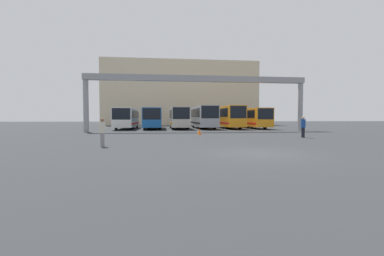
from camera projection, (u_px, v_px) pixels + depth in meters
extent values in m
plane|color=#2D3033|center=(258.00, 153.00, 11.94)|extent=(200.00, 200.00, 0.00)
cube|color=beige|center=(180.00, 95.00, 61.51)|extent=(34.74, 12.00, 14.34)
cylinder|color=gray|center=(86.00, 106.00, 29.63)|extent=(0.60, 0.60, 6.03)
cylinder|color=gray|center=(300.00, 107.00, 32.74)|extent=(0.60, 0.60, 6.03)
cube|color=gray|center=(199.00, 79.00, 31.05)|extent=(26.91, 0.80, 0.70)
cube|color=silver|center=(127.00, 118.00, 38.40)|extent=(2.50, 11.91, 2.63)
cube|color=black|center=(121.00, 114.00, 32.49)|extent=(2.30, 0.06, 1.47)
cube|color=black|center=(127.00, 114.00, 38.38)|extent=(2.53, 10.12, 1.10)
cube|color=red|center=(127.00, 123.00, 38.43)|extent=(2.53, 11.31, 0.24)
cylinder|color=black|center=(116.00, 126.00, 35.01)|extent=(0.28, 0.98, 0.98)
cylinder|color=black|center=(132.00, 126.00, 35.26)|extent=(0.28, 0.98, 0.98)
cylinder|color=black|center=(123.00, 125.00, 41.62)|extent=(0.28, 0.98, 0.98)
cylinder|color=black|center=(137.00, 125.00, 41.88)|extent=(0.28, 0.98, 0.98)
cube|color=#1959A5|center=(153.00, 118.00, 38.28)|extent=(2.49, 10.77, 2.63)
cube|color=black|center=(152.00, 114.00, 32.94)|extent=(2.29, 0.06, 1.47)
cube|color=black|center=(153.00, 114.00, 38.26)|extent=(2.52, 9.16, 1.10)
cube|color=orange|center=(153.00, 123.00, 38.32)|extent=(2.52, 10.23, 0.24)
cylinder|color=black|center=(144.00, 126.00, 35.21)|extent=(0.28, 0.94, 0.94)
cylinder|color=black|center=(160.00, 126.00, 35.47)|extent=(0.28, 0.94, 0.94)
cylinder|color=black|center=(147.00, 125.00, 41.20)|extent=(0.28, 0.94, 0.94)
cylinder|color=black|center=(160.00, 125.00, 41.45)|extent=(0.28, 0.94, 0.94)
cube|color=beige|center=(178.00, 117.00, 38.96)|extent=(2.43, 11.23, 2.77)
cube|color=black|center=(181.00, 113.00, 33.39)|extent=(2.23, 0.06, 1.55)
cube|color=black|center=(178.00, 114.00, 38.94)|extent=(2.46, 9.55, 1.16)
cube|color=orange|center=(179.00, 123.00, 39.00)|extent=(2.46, 10.67, 0.24)
cylinder|color=black|center=(172.00, 126.00, 35.76)|extent=(0.28, 1.09, 1.09)
cylinder|color=black|center=(187.00, 126.00, 36.01)|extent=(0.28, 1.09, 1.09)
cylinder|color=black|center=(171.00, 124.00, 42.01)|extent=(0.28, 1.09, 1.09)
cylinder|color=black|center=(184.00, 124.00, 42.25)|extent=(0.28, 1.09, 1.09)
cube|color=#999EA5|center=(203.00, 116.00, 39.63)|extent=(2.58, 11.67, 2.98)
cube|color=black|center=(210.00, 112.00, 33.83)|extent=(2.37, 0.06, 1.67)
cube|color=black|center=(203.00, 113.00, 39.60)|extent=(2.61, 9.92, 1.25)
cube|color=black|center=(203.00, 123.00, 39.67)|extent=(2.61, 11.09, 0.24)
cylinder|color=black|center=(199.00, 126.00, 36.31)|extent=(0.28, 0.93, 0.93)
cylinder|color=black|center=(215.00, 126.00, 36.57)|extent=(0.28, 0.93, 0.93)
cylinder|color=black|center=(193.00, 125.00, 42.79)|extent=(0.28, 0.93, 0.93)
cylinder|color=black|center=(207.00, 125.00, 43.06)|extent=(0.28, 0.93, 0.93)
cube|color=orange|center=(227.00, 116.00, 40.03)|extent=(2.43, 11.57, 2.99)
cube|color=black|center=(238.00, 112.00, 34.28)|extent=(2.24, 0.06, 1.68)
cube|color=black|center=(227.00, 113.00, 40.00)|extent=(2.46, 9.83, 1.26)
cube|color=red|center=(227.00, 123.00, 40.06)|extent=(2.46, 10.99, 0.24)
cylinder|color=black|center=(226.00, 126.00, 36.74)|extent=(0.28, 0.90, 0.90)
cylinder|color=black|center=(240.00, 126.00, 36.99)|extent=(0.28, 0.90, 0.90)
cylinder|color=black|center=(216.00, 125.00, 43.17)|extent=(0.28, 0.90, 0.90)
cylinder|color=black|center=(228.00, 125.00, 43.42)|extent=(0.28, 0.90, 0.90)
cube|color=orange|center=(250.00, 117.00, 40.88)|extent=(2.42, 12.36, 2.67)
cube|color=black|center=(266.00, 114.00, 34.75)|extent=(2.23, 0.06, 1.50)
cube|color=black|center=(250.00, 114.00, 40.86)|extent=(2.45, 10.50, 1.12)
cube|color=red|center=(250.00, 123.00, 40.91)|extent=(2.45, 11.74, 0.24)
cylinder|color=black|center=(251.00, 126.00, 37.37)|extent=(0.28, 0.94, 0.94)
cylinder|color=black|center=(265.00, 126.00, 37.62)|extent=(0.28, 0.94, 0.94)
cylinder|color=black|center=(237.00, 125.00, 44.24)|extent=(0.28, 0.94, 0.94)
cylinder|color=black|center=(249.00, 124.00, 44.48)|extent=(0.28, 0.94, 0.94)
cylinder|color=black|center=(304.00, 133.00, 21.29)|extent=(0.19, 0.19, 0.84)
cylinder|color=black|center=(303.00, 132.00, 21.45)|extent=(0.19, 0.19, 0.84)
cylinder|color=navy|center=(303.00, 123.00, 21.34)|extent=(0.37, 0.37, 0.70)
sphere|color=tan|center=(303.00, 118.00, 21.32)|extent=(0.23, 0.23, 0.23)
cylinder|color=gray|center=(103.00, 140.00, 14.64)|extent=(0.18, 0.18, 0.77)
cylinder|color=gray|center=(102.00, 140.00, 14.76)|extent=(0.18, 0.18, 0.77)
cylinder|color=beige|center=(102.00, 128.00, 14.67)|extent=(0.34, 0.34, 0.64)
sphere|color=brown|center=(102.00, 120.00, 14.65)|extent=(0.21, 0.21, 0.21)
cone|color=orange|center=(199.00, 132.00, 24.92)|extent=(0.41, 0.41, 0.58)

